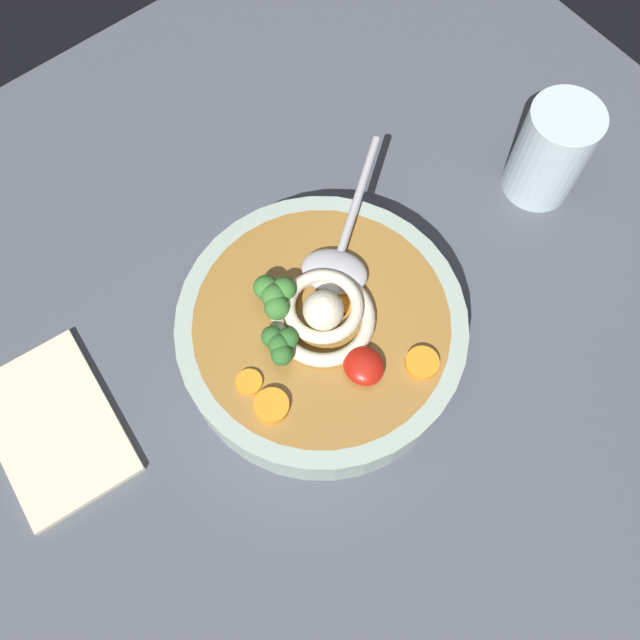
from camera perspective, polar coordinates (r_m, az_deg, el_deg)
table_slab at (r=67.88cm, az=2.12°, el=-0.94°), size 92.56×92.56×3.55cm
soup_bowl at (r=63.02cm, az=0.00°, el=-0.89°), size 25.92×25.92×5.27cm
noodle_pile at (r=59.55cm, az=0.30°, el=0.56°), size 10.03×9.83×4.03cm
soup_spoon at (r=62.38cm, az=1.54°, el=5.11°), size 12.67×16.03×1.60cm
chili_sauce_dollop at (r=58.40cm, az=3.62°, el=-3.78°), size 3.71×3.34×1.67cm
broccoli_floret_rear at (r=59.38cm, az=-3.72°, el=2.05°), size 4.34×3.73×3.43cm
broccoli_floret_center at (r=57.99cm, az=-3.31°, el=-1.96°), size 3.70×3.18×2.92cm
carrot_slice_left at (r=59.52cm, az=8.42°, el=-3.51°), size 2.89×2.89×0.70cm
carrot_slice_front at (r=61.18cm, az=2.60°, el=1.51°), size 2.36×2.36×0.43cm
carrot_slice_right at (r=57.87cm, az=-4.00°, el=-7.05°), size 2.96×2.96×0.77cm
carrot_slice_extra_b at (r=58.79cm, az=-5.87°, el=-5.11°), size 2.26×2.26×0.43cm
drinking_glass at (r=72.94cm, az=18.26°, el=13.26°), size 7.08×7.08×10.89cm
folded_napkin at (r=67.07cm, az=-21.08°, el=-8.25°), size 16.42×11.81×0.80cm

